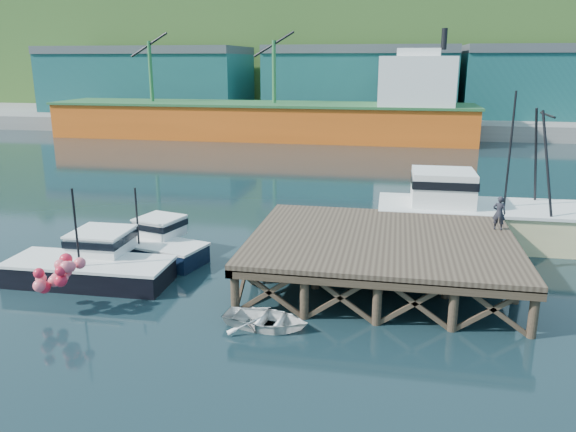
% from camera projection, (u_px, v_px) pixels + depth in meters
% --- Properties ---
extents(ground, '(300.00, 300.00, 0.00)m').
position_uv_depth(ground, '(266.00, 272.00, 27.36)').
color(ground, black).
rests_on(ground, ground).
extents(wharf, '(12.00, 10.00, 2.62)m').
position_uv_depth(wharf, '(382.00, 242.00, 25.66)').
color(wharf, brown).
rests_on(wharf, ground).
extents(far_quay, '(160.00, 40.00, 2.00)m').
position_uv_depth(far_quay, '(361.00, 117.00, 93.34)').
color(far_quay, gray).
rests_on(far_quay, ground).
extents(warehouse_left, '(32.00, 16.00, 9.00)m').
position_uv_depth(warehouse_left, '(149.00, 82.00, 93.53)').
color(warehouse_left, '#1A5758').
rests_on(warehouse_left, far_quay).
extents(warehouse_mid, '(28.00, 16.00, 9.00)m').
position_uv_depth(warehouse_mid, '(360.00, 84.00, 87.15)').
color(warehouse_mid, '#1A5758').
rests_on(warehouse_mid, far_quay).
extents(warehouse_right, '(30.00, 16.00, 9.00)m').
position_uv_depth(warehouse_right, '(567.00, 85.00, 81.68)').
color(warehouse_right, '#1A5758').
rests_on(warehouse_right, far_quay).
extents(cargo_ship, '(55.50, 10.00, 13.75)m').
position_uv_depth(cargo_ship, '(286.00, 113.00, 73.45)').
color(cargo_ship, '#E65B15').
rests_on(cargo_ship, ground).
extents(hillside, '(220.00, 50.00, 22.00)m').
position_uv_depth(hillside, '(372.00, 56.00, 119.07)').
color(hillside, '#2D511E').
rests_on(hillside, ground).
extents(boat_navy, '(6.66, 4.26, 3.93)m').
position_uv_depth(boat_navy, '(151.00, 243.00, 29.08)').
color(boat_navy, black).
rests_on(boat_navy, ground).
extents(boat_black, '(7.57, 6.40, 4.65)m').
position_uv_depth(boat_black, '(92.00, 263.00, 26.05)').
color(boat_black, black).
rests_on(boat_black, ground).
extents(trawler, '(12.64, 4.65, 8.43)m').
position_uv_depth(trawler, '(487.00, 213.00, 31.34)').
color(trawler, beige).
rests_on(trawler, ground).
extents(dinghy, '(3.60, 2.77, 0.69)m').
position_uv_depth(dinghy, '(266.00, 319.00, 21.53)').
color(dinghy, silver).
rests_on(dinghy, ground).
extents(dockworker, '(0.67, 0.51, 1.64)m').
position_uv_depth(dockworker, '(499.00, 213.00, 26.67)').
color(dockworker, black).
rests_on(dockworker, wharf).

